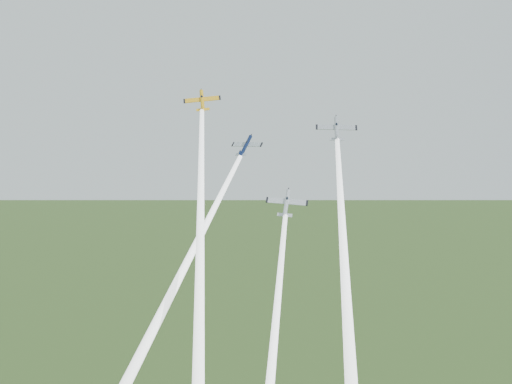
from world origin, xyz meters
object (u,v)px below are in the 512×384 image
at_px(plane_yellow, 202,101).
at_px(plane_silver_right, 337,129).
at_px(plane_navy, 246,146).
at_px(plane_silver_low, 287,203).

bearing_deg(plane_yellow, plane_silver_right, -13.25).
relative_size(plane_navy, plane_silver_right, 0.85).
xyz_separation_m(plane_navy, plane_silver_low, (9.57, -7.84, -11.44)).
bearing_deg(plane_navy, plane_silver_right, 24.77).
xyz_separation_m(plane_yellow, plane_silver_low, (19.52, -9.65, -21.21)).
distance_m(plane_silver_right, plane_silver_low, 19.99).
relative_size(plane_navy, plane_silver_low, 0.87).
xyz_separation_m(plane_navy, plane_silver_right, (19.30, 1.06, 3.60)).
bearing_deg(plane_silver_low, plane_silver_right, 42.46).
distance_m(plane_navy, plane_silver_low, 16.85).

